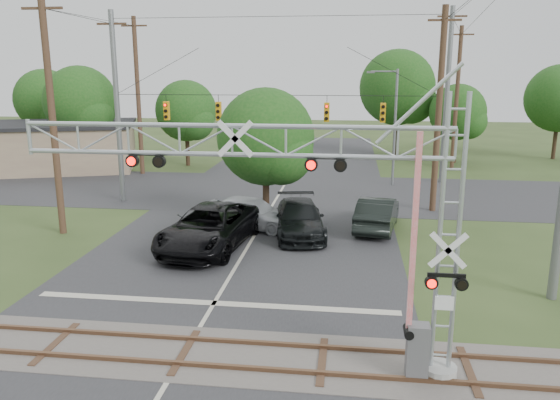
# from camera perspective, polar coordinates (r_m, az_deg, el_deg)

# --- Properties ---
(ground) EXTENTS (160.00, 160.00, 0.00)m
(ground) POSITION_cam_1_polar(r_m,az_deg,el_deg) (15.09, -12.28, -19.06)
(ground) COLOR #32441F
(ground) RESTS_ON ground
(road_main) EXTENTS (14.00, 90.00, 0.02)m
(road_main) POSITION_cam_1_polar(r_m,az_deg,el_deg) (23.80, -4.24, -6.34)
(road_main) COLOR #2D2D30
(road_main) RESTS_ON ground
(road_cross) EXTENTS (90.00, 12.00, 0.02)m
(road_cross) POSITION_cam_1_polar(r_m,az_deg,el_deg) (37.10, 0.07, 0.89)
(road_cross) COLOR #2D2D30
(road_cross) RESTS_ON ground
(railroad_track) EXTENTS (90.00, 3.20, 0.17)m
(railroad_track) POSITION_cam_1_polar(r_m,az_deg,el_deg) (16.70, -9.93, -15.41)
(railroad_track) COLOR #524C47
(railroad_track) RESTS_ON ground
(crossing_gantry) EXTENTS (11.66, 0.96, 7.54)m
(crossing_gantry) POSITION_cam_1_polar(r_m,az_deg,el_deg) (14.00, 3.67, -0.42)
(crossing_gantry) COLOR #979792
(crossing_gantry) RESTS_ON ground
(traffic_signal_span) EXTENTS (19.34, 0.36, 11.50)m
(traffic_signal_span) POSITION_cam_1_polar(r_m,az_deg,el_deg) (32.22, 0.83, 9.31)
(traffic_signal_span) COLOR slate
(traffic_signal_span) RESTS_ON ground
(pickup_black) EXTENTS (4.07, 7.34, 1.94)m
(pickup_black) POSITION_cam_1_polar(r_m,az_deg,el_deg) (25.38, -7.41, -2.87)
(pickup_black) COLOR black
(pickup_black) RESTS_ON ground
(car_dark) EXTENTS (3.26, 6.05, 1.67)m
(car_dark) POSITION_cam_1_polar(r_m,az_deg,el_deg) (27.23, 2.03, -1.95)
(car_dark) COLOR black
(car_dark) RESTS_ON ground
(sedan_silver) EXTENTS (5.38, 3.27, 1.71)m
(sedan_silver) POSITION_cam_1_polar(r_m,az_deg,el_deg) (28.37, -3.14, -1.29)
(sedan_silver) COLOR #B4B7BC
(sedan_silver) RESTS_ON ground
(suv_dark) EXTENTS (2.62, 5.41, 1.71)m
(suv_dark) POSITION_cam_1_polar(r_m,az_deg,el_deg) (28.60, 10.13, -1.36)
(suv_dark) COLOR black
(suv_dark) RESTS_ON ground
(commercial_building) EXTENTS (18.30, 13.20, 3.84)m
(commercial_building) POSITION_cam_1_polar(r_m,az_deg,el_deg) (49.58, -24.57, 5.10)
(commercial_building) COLOR #88705A
(commercial_building) RESTS_ON ground
(streetlight) EXTENTS (2.17, 0.23, 8.15)m
(streetlight) POSITION_cam_1_polar(r_m,az_deg,el_deg) (39.41, 11.71, 8.05)
(streetlight) COLOR slate
(streetlight) RESTS_ON ground
(utility_poles) EXTENTS (27.01, 28.07, 14.08)m
(utility_poles) POSITION_cam_1_polar(r_m,az_deg,el_deg) (34.23, 5.37, 10.42)
(utility_poles) COLOR #442C1F
(utility_poles) RESTS_ON ground
(treeline) EXTENTS (53.87, 31.62, 10.04)m
(treeline) POSITION_cam_1_polar(r_m,az_deg,el_deg) (48.16, 2.14, 10.32)
(treeline) COLOR #332317
(treeline) RESTS_ON ground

